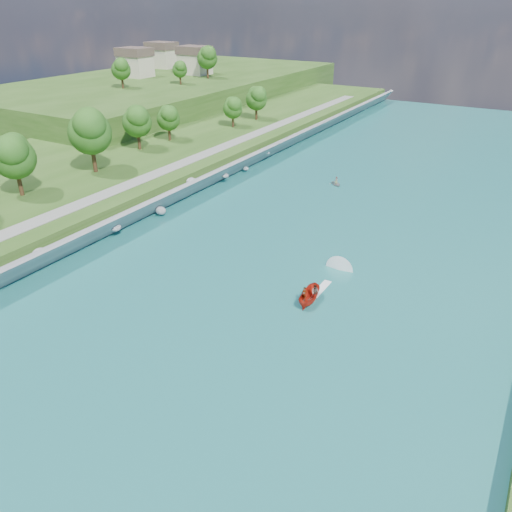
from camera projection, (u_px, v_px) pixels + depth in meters
The scene contains 10 objects.
ground at pixel (213, 339), 49.71m from camera, with size 260.00×260.00×0.00m, color #2D5119.
river_water at pixel (301, 259), 64.99m from camera, with size 55.00×240.00×0.10m, color #1B6762.
berm_west at pixel (43, 183), 86.90m from camera, with size 45.00×240.00×3.50m, color #2D5119.
ridge_west at pixel (171, 91), 157.77m from camera, with size 60.00×120.00×9.00m, color #2D5119.
riprap_bank at pixel (144, 211), 75.09m from camera, with size 3.76×236.00×4.10m.
riverside_path at pixel (115, 190), 78.14m from camera, with size 3.00×200.00×0.10m, color gray.
ridge_houses at pixel (164, 59), 160.36m from camera, with size 29.50×29.50×8.40m.
trees_ridge at pixel (183, 64), 144.40m from camera, with size 14.17×41.18×10.77m.
motorboat at pixel (314, 291), 56.18m from camera, with size 3.60×19.03×2.10m.
raft at pixel (336, 183), 90.61m from camera, with size 3.27×3.24×1.53m.
Camera 1 is at (24.37, -32.57, 30.06)m, focal length 35.00 mm.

